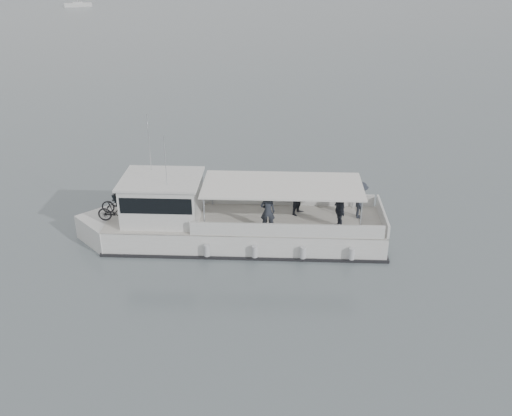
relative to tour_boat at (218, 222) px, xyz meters
name	(u,v)px	position (x,y,z in m)	size (l,w,h in m)	color
ground	(257,232)	(1.90, 0.25, -0.95)	(1400.00, 1400.00, 0.00)	#566265
tour_boat	(218,222)	(0.00, 0.00, 0.00)	(13.58, 7.54, 5.82)	silver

